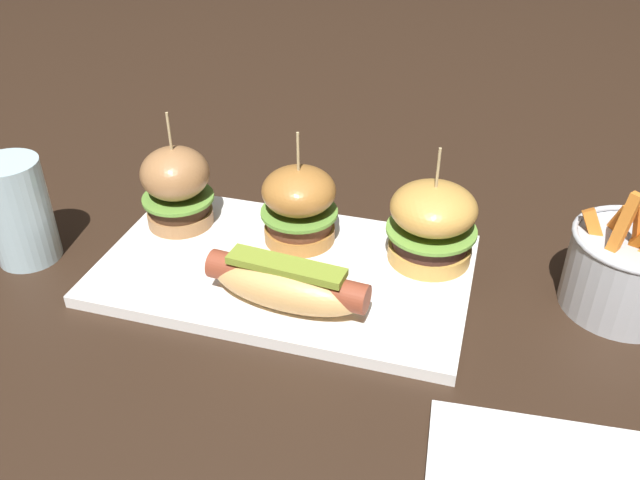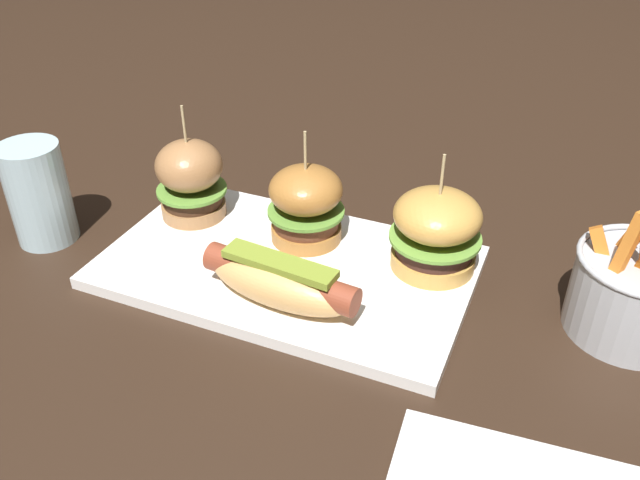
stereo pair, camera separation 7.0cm
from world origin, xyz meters
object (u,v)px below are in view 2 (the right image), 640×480
platter_main (287,267)px  slider_center (304,203)px  water_glass (38,194)px  slider_left (190,178)px  fries_bucket (635,293)px  slider_right (436,230)px  hot_dog (280,281)px

platter_main → slider_center: slider_center is taller
water_glass → slider_left: bearing=33.7°
platter_main → slider_center: bearing=92.3°
fries_bucket → platter_main: bearing=-172.4°
slider_center → slider_right: bearing=1.2°
slider_center → slider_right: size_ratio=1.00×
hot_dog → fries_bucket: 0.35m
hot_dog → water_glass: (-0.32, 0.02, 0.02)m
hot_dog → slider_left: size_ratio=1.20×
fries_bucket → water_glass: 0.65m
platter_main → slider_center: (-0.00, 0.05, 0.05)m
fries_bucket → slider_center: bearing=178.9°
hot_dog → water_glass: 0.32m
slider_center → fries_bucket: 0.35m
platter_main → slider_left: size_ratio=2.84×
platter_main → slider_center: 0.08m
hot_dog → slider_left: (-0.17, 0.11, 0.02)m
slider_right → water_glass: bearing=-166.6°
hot_dog → platter_main: bearing=110.8°
platter_main → fries_bucket: size_ratio=2.86×
slider_left → slider_center: (0.15, 0.01, -0.00)m
slider_left → slider_right: (0.30, 0.01, -0.00)m
slider_left → water_glass: bearing=-146.3°
platter_main → slider_center: size_ratio=2.99×
slider_center → slider_right: (0.15, 0.00, 0.00)m
slider_left → slider_center: size_ratio=1.05×
platter_main → slider_left: 0.17m
platter_main → hot_dog: size_ratio=2.37×
platter_main → fries_bucket: fries_bucket is taller
hot_dog → slider_right: slider_right is taller
water_glass → fries_bucket: bearing=8.5°
slider_center → platter_main: bearing=-87.7°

